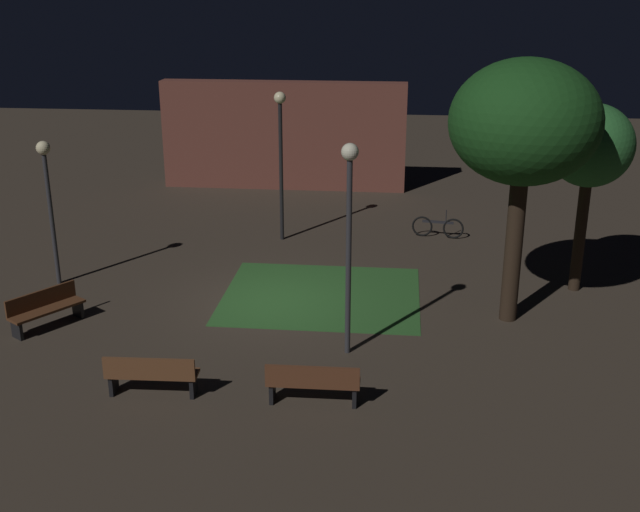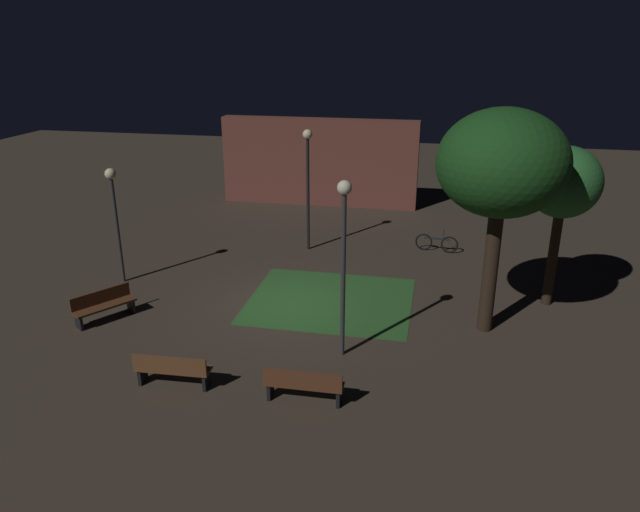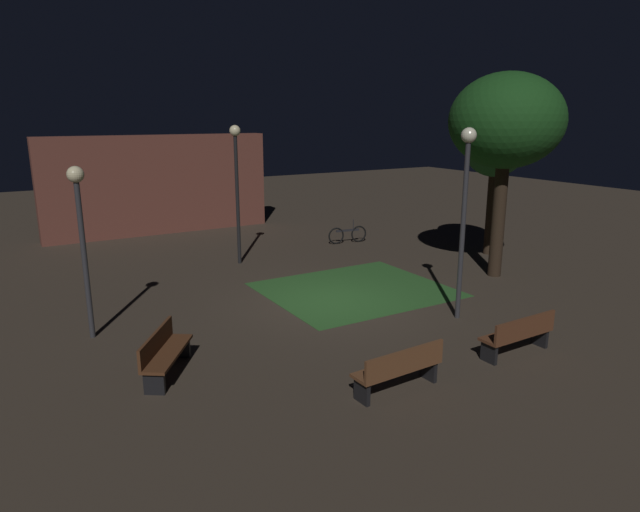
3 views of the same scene
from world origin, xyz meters
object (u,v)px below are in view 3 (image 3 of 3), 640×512
tree_near_wall (506,123)px  lamp_post_plaza_east (465,192)px  lamp_post_near_wall (80,221)px  lamp_post_path_center (236,171)px  bench_front_right (164,352)px  bench_corner (400,368)px  bicycle (348,235)px  tree_right_canopy (495,149)px  bench_path_side (519,334)px

tree_near_wall → lamp_post_plaza_east: (-3.73, -2.20, -1.56)m
lamp_post_near_wall → lamp_post_path_center: (5.44, 4.38, 0.44)m
bench_front_right → tree_near_wall: 11.79m
bench_corner → bicycle: size_ratio=1.11×
tree_near_wall → lamp_post_path_center: size_ratio=1.34×
tree_right_canopy → lamp_post_path_center: size_ratio=1.06×
lamp_post_near_wall → bicycle: 11.76m
lamp_post_path_center → bicycle: 5.68m
bench_path_side → tree_near_wall: bearing=46.7°
bicycle → bench_path_side: bearing=-104.5°
bench_front_right → tree_near_wall: (10.89, 1.59, 4.23)m
lamp_post_plaza_east → bicycle: bearing=74.9°
tree_right_canopy → lamp_post_near_wall: (-13.78, -1.00, -1.10)m
tree_near_wall → bench_path_side: bearing=-133.3°
bench_corner → lamp_post_near_wall: lamp_post_near_wall is taller
tree_near_wall → bicycle: size_ratio=3.77×
lamp_post_plaza_east → tree_right_canopy: bearing=37.2°
bench_path_side → tree_right_canopy: size_ratio=0.37×
tree_right_canopy → tree_near_wall: size_ratio=0.79×
tree_near_wall → lamp_post_plaza_east: size_ratio=1.33×
bench_corner → tree_right_canopy: bearing=35.2°
tree_right_canopy → lamp_post_near_wall: bearing=-175.9°
bench_path_side → lamp_post_path_center: lamp_post_path_center is taller
bench_corner → bicycle: bearing=60.9°
bench_front_right → lamp_post_plaza_east: lamp_post_plaza_east is taller
bench_path_side → bench_front_right: same height
tree_near_wall → bicycle: tree_near_wall is taller
bench_corner → lamp_post_near_wall: (-4.39, 5.63, 2.21)m
bench_path_side → bench_front_right: 7.27m
tree_near_wall → bicycle: (-1.45, 6.22, -4.37)m
bench_front_right → lamp_post_path_center: size_ratio=0.38×
lamp_post_path_center → bicycle: size_ratio=2.82×
bench_path_side → bench_corner: bearing=180.0°
bench_front_right → bicycle: size_ratio=1.08×
lamp_post_near_wall → lamp_post_path_center: size_ratio=0.84×
bench_path_side → tree_right_canopy: bearing=46.8°
tree_right_canopy → tree_near_wall: tree_near_wall is taller
lamp_post_plaza_east → lamp_post_near_wall: bearing=157.5°
bench_corner → lamp_post_path_center: lamp_post_path_center is taller
bench_path_side → tree_near_wall: 7.48m
lamp_post_path_center → bicycle: (4.90, 0.70, -2.79)m
tree_right_canopy → tree_near_wall: (-1.99, -2.13, 0.92)m
lamp_post_path_center → tree_right_canopy: bearing=-22.1°
lamp_post_near_wall → tree_near_wall: bearing=-5.5°
bench_corner → bicycle: bicycle is taller
bench_corner → bench_path_side: (3.18, -0.00, 0.00)m
bench_corner → tree_near_wall: (7.41, 4.49, 4.23)m
tree_right_canopy → tree_near_wall: 3.06m
lamp_post_near_wall → bench_corner: bearing=-52.1°
lamp_post_plaza_east → bicycle: size_ratio=2.84×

